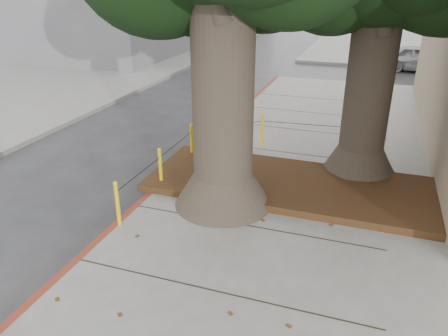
# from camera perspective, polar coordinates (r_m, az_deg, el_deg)

# --- Properties ---
(ground) EXTENTS (140.00, 140.00, 0.00)m
(ground) POSITION_cam_1_polar(r_m,az_deg,el_deg) (7.22, -5.12, -15.76)
(ground) COLOR #28282B
(ground) RESTS_ON ground
(sidewalk_far) EXTENTS (16.00, 20.00, 0.15)m
(sidewalk_far) POSITION_cam_1_polar(r_m,az_deg,el_deg) (35.49, 25.65, 14.40)
(sidewalk_far) COLOR slate
(sidewalk_far) RESTS_ON ground
(curb_red) EXTENTS (0.14, 26.00, 0.16)m
(curb_red) POSITION_cam_1_polar(r_m,az_deg,el_deg) (9.81, -9.94, -3.89)
(curb_red) COLOR maroon
(curb_red) RESTS_ON ground
(planter_bed) EXTENTS (6.40, 2.60, 0.16)m
(planter_bed) POSITION_cam_1_polar(r_m,az_deg,el_deg) (10.04, 8.64, -2.12)
(planter_bed) COLOR black
(planter_bed) RESTS_ON sidewalk_main
(bollard_ring) EXTENTS (3.79, 5.39, 0.95)m
(bollard_ring) POSITION_cam_1_polar(r_m,az_deg,el_deg) (10.69, -0.03, 2.37)
(bollard_ring) COLOR yellow
(bollard_ring) RESTS_ON sidewalk_main
(car_silver) EXTENTS (4.01, 1.90, 1.32)m
(car_silver) POSITION_cam_1_polar(r_m,az_deg,el_deg) (25.10, 24.33, 12.90)
(car_silver) COLOR #A7A8AC
(car_silver) RESTS_ON ground
(car_dark) EXTENTS (2.03, 4.78, 1.38)m
(car_dark) POSITION_cam_1_polar(r_m,az_deg,el_deg) (27.15, -14.12, 15.00)
(car_dark) COLOR black
(car_dark) RESTS_ON ground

